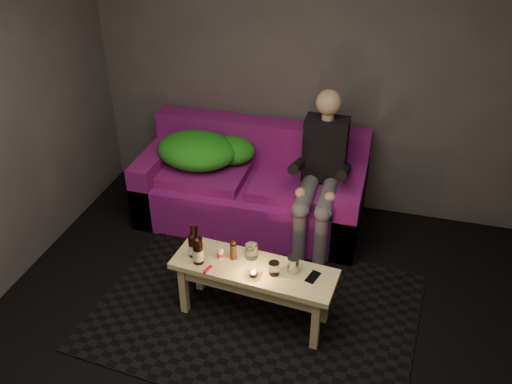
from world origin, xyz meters
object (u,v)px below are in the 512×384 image
beer_bottle_a (193,245)px  beer_bottle_b (198,250)px  person (321,170)px  coffee_table (254,276)px  steel_cup (293,265)px  sofa (252,188)px

beer_bottle_a → beer_bottle_b: (0.06, -0.06, 0.02)m
person → coffee_table: bearing=-104.3°
person → beer_bottle_a: (-0.71, -1.06, -0.12)m
person → beer_bottle_a: 1.28m
steel_cup → sofa: bearing=117.6°
beer_bottle_a → steel_cup: size_ratio=2.16×
sofa → beer_bottle_a: 1.25m
sofa → beer_bottle_b: (-0.02, -1.28, 0.27)m
beer_bottle_b → beer_bottle_a: bearing=135.8°
coffee_table → beer_bottle_a: (-0.44, 0.00, 0.17)m
sofa → steel_cup: sofa is taller
sofa → beer_bottle_b: bearing=-91.1°
beer_bottle_b → coffee_table: bearing=8.1°
beer_bottle_b → steel_cup: beer_bottle_b is taller
person → coffee_table: (-0.27, -1.06, -0.29)m
coffee_table → steel_cup: size_ratio=10.14×
coffee_table → person: bearing=75.7°
beer_bottle_b → steel_cup: (0.65, 0.08, -0.05)m
coffee_table → steel_cup: (0.27, 0.03, 0.14)m
person → beer_bottle_b: person is taller
beer_bottle_a → beer_bottle_b: beer_bottle_b is taller
person → steel_cup: size_ratio=11.35×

